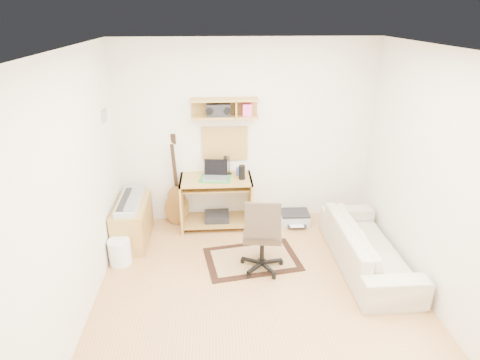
{
  "coord_description": "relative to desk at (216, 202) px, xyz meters",
  "views": [
    {
      "loc": [
        -0.46,
        -3.47,
        2.92
      ],
      "look_at": [
        -0.15,
        1.05,
        1.0
      ],
      "focal_mm": 30.26,
      "sensor_mm": 36.0,
      "label": 1
    }
  ],
  "objects": [
    {
      "name": "floor",
      "position": [
        0.44,
        -1.73,
        -0.38
      ],
      "size": [
        3.6,
        4.0,
        0.01
      ],
      "primitive_type": "cube",
      "color": "tan",
      "rests_on": "ground"
    },
    {
      "name": "ceiling",
      "position": [
        0.44,
        -1.73,
        2.23
      ],
      "size": [
        3.6,
        4.0,
        0.01
      ],
      "primitive_type": "cube",
      "color": "white",
      "rests_on": "ground"
    },
    {
      "name": "back_wall",
      "position": [
        0.44,
        0.28,
        0.93
      ],
      "size": [
        3.6,
        0.01,
        2.6
      ],
      "primitive_type": "cube",
      "color": "white",
      "rests_on": "ground"
    },
    {
      "name": "left_wall",
      "position": [
        -1.36,
        -1.73,
        0.93
      ],
      "size": [
        0.01,
        4.0,
        2.6
      ],
      "primitive_type": "cube",
      "color": "white",
      "rests_on": "ground"
    },
    {
      "name": "right_wall",
      "position": [
        2.25,
        -1.73,
        0.93
      ],
      "size": [
        0.01,
        4.0,
        2.6
      ],
      "primitive_type": "cube",
      "color": "white",
      "rests_on": "ground"
    },
    {
      "name": "wall_shelf",
      "position": [
        0.14,
        0.15,
        1.32
      ],
      "size": [
        0.9,
        0.25,
        0.26
      ],
      "primitive_type": "cube",
      "color": "#BD9042",
      "rests_on": "back_wall"
    },
    {
      "name": "cork_board",
      "position": [
        0.14,
        0.25,
        0.79
      ],
      "size": [
        0.64,
        0.03,
        0.49
      ],
      "primitive_type": "cube",
      "color": "tan",
      "rests_on": "back_wall"
    },
    {
      "name": "wall_photo",
      "position": [
        -1.35,
        -0.23,
        1.34
      ],
      "size": [
        0.02,
        0.2,
        0.15
      ],
      "primitive_type": "cube",
      "color": "#4C8CBF",
      "rests_on": "left_wall"
    },
    {
      "name": "desk",
      "position": [
        0.0,
        0.0,
        0.0
      ],
      "size": [
        1.0,
        0.55,
        0.75
      ],
      "primitive_type": null,
      "color": "#BD9042",
      "rests_on": "floor"
    },
    {
      "name": "laptop",
      "position": [
        -0.01,
        -0.02,
        0.5
      ],
      "size": [
        0.36,
        0.36,
        0.25
      ],
      "primitive_type": null,
      "rotation": [
        0.0,
        0.0,
        -0.12
      ],
      "color": "silver",
      "rests_on": "desk"
    },
    {
      "name": "speaker",
      "position": [
        0.36,
        -0.05,
        0.47
      ],
      "size": [
        0.09,
        0.09,
        0.2
      ],
      "primitive_type": "cylinder",
      "color": "black",
      "rests_on": "desk"
    },
    {
      "name": "desk_lamp",
      "position": [
        0.19,
        0.14,
        0.52
      ],
      "size": [
        0.1,
        0.1,
        0.29
      ],
      "primitive_type": null,
      "color": "black",
      "rests_on": "desk"
    },
    {
      "name": "pencil_cup",
      "position": [
        0.32,
        0.1,
        0.43
      ],
      "size": [
        0.08,
        0.08,
        0.11
      ],
      "primitive_type": "cylinder",
      "color": "#2E418C",
      "rests_on": "desk"
    },
    {
      "name": "boombox",
      "position": [
        0.06,
        0.15,
        1.3
      ],
      "size": [
        0.32,
        0.15,
        0.16
      ],
      "primitive_type": "cube",
      "color": "black",
      "rests_on": "wall_shelf"
    },
    {
      "name": "rug",
      "position": [
        0.43,
        -0.9,
        -0.37
      ],
      "size": [
        1.25,
        0.93,
        0.02
      ],
      "primitive_type": "cube",
      "rotation": [
        0.0,
        0.0,
        0.16
      ],
      "color": "#C5B884",
      "rests_on": "floor"
    },
    {
      "name": "task_chair",
      "position": [
        0.53,
        -1.09,
        0.12
      ],
      "size": [
        0.57,
        0.57,
        0.99
      ],
      "primitive_type": null,
      "rotation": [
        0.0,
        0.0,
        -0.14
      ],
      "color": "#3B2E23",
      "rests_on": "floor"
    },
    {
      "name": "cabinet",
      "position": [
        -1.14,
        -0.32,
        -0.1
      ],
      "size": [
        0.4,
        0.9,
        0.55
      ],
      "primitive_type": "cube",
      "color": "#BD9042",
      "rests_on": "floor"
    },
    {
      "name": "music_keyboard",
      "position": [
        -1.14,
        -0.32,
        0.21
      ],
      "size": [
        0.26,
        0.83,
        0.07
      ],
      "primitive_type": "cube",
      "color": "#B2B5BA",
      "rests_on": "cabinet"
    },
    {
      "name": "guitar",
      "position": [
        -0.58,
        0.13,
        0.29
      ],
      "size": [
        0.38,
        0.27,
        1.34
      ],
      "primitive_type": null,
      "rotation": [
        0.0,
        0.0,
        -0.13
      ],
      "color": "olive",
      "rests_on": "floor"
    },
    {
      "name": "waste_basket",
      "position": [
        -1.21,
        -0.87,
        -0.21
      ],
      "size": [
        0.33,
        0.33,
        0.33
      ],
      "primitive_type": "cylinder",
      "rotation": [
        0.0,
        0.0,
        0.24
      ],
      "color": "white",
      "rests_on": "floor"
    },
    {
      "name": "printer",
      "position": [
        1.15,
        0.02,
        -0.29
      ],
      "size": [
        0.43,
        0.34,
        0.16
      ],
      "primitive_type": "cube",
      "rotation": [
        0.0,
        0.0,
        -0.02
      ],
      "color": "#A5A8AA",
      "rests_on": "floor"
    },
    {
      "name": "sofa",
      "position": [
        1.82,
        -1.1,
        -0.02
      ],
      "size": [
        0.53,
        1.82,
        0.71
      ],
      "primitive_type": "imported",
      "rotation": [
        0.0,
        0.0,
        1.57
      ],
      "color": "#C2B89A",
      "rests_on": "floor"
    }
  ]
}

